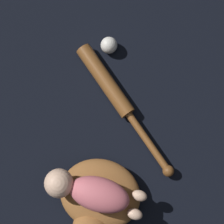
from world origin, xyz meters
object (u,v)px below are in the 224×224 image
object	(u,v)px
baseball_glove	(99,200)
baseball_bat	(115,94)
baseball	(110,46)
baby_figure	(90,192)

from	to	relation	value
baseball_glove	baseball_bat	size ratio (longest dim) A/B	0.63
baseball_bat	baseball	size ratio (longest dim) A/B	8.45
baseball_glove	baby_figure	world-z (taller)	baby_figure
baby_figure	baseball	world-z (taller)	baby_figure
baseball_glove	baseball	world-z (taller)	baseball_glove
baseball	baseball_bat	bearing A→B (deg)	128.42
baseball_bat	baseball	world-z (taller)	baseball
baby_figure	baseball_bat	distance (m)	0.41
baseball_glove	baseball	size ratio (longest dim) A/B	5.32
baseball_bat	baseball	xyz separation A→B (m)	(0.13, -0.16, 0.00)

